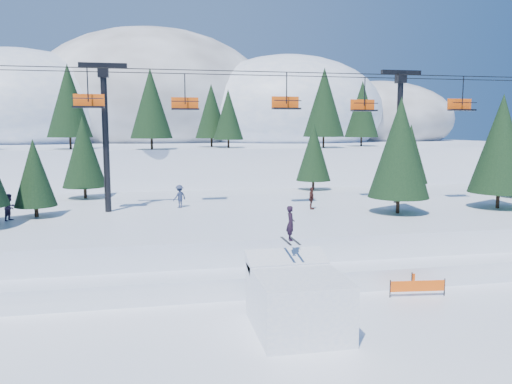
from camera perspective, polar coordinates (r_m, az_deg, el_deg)
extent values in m
plane|color=white|center=(20.72, 5.53, -16.50)|extent=(160.00, 160.00, 0.00)
cube|color=white|center=(37.24, -2.49, -3.71)|extent=(70.00, 22.00, 2.50)
cube|color=white|center=(27.83, 0.72, -8.98)|extent=(70.00, 6.00, 1.10)
cube|color=white|center=(86.48, -7.60, 3.67)|extent=(110.00, 60.00, 6.00)
ellipsoid|color=white|center=(92.93, -25.56, 8.49)|extent=(36.00, 32.40, 19.80)
ellipsoid|color=#605B59|center=(96.26, -11.72, 10.06)|extent=(44.00, 39.60, 26.40)
ellipsoid|color=white|center=(91.28, 3.72, 9.19)|extent=(34.00, 30.60, 19.72)
ellipsoid|color=#605B59|center=(103.75, 13.67, 8.06)|extent=(30.00, 27.00, 15.00)
cylinder|color=black|center=(57.27, -11.82, 5.41)|extent=(0.26, 0.26, 1.25)
cone|color=#193317|center=(57.31, -11.94, 9.89)|extent=(4.66, 4.66, 7.71)
cylinder|color=black|center=(61.37, -3.17, 5.54)|extent=(0.26, 0.26, 0.99)
cone|color=#193317|center=(61.36, -3.19, 8.84)|extent=(3.67, 3.67, 6.07)
cylinder|color=black|center=(61.74, 7.71, 5.66)|extent=(0.26, 0.26, 1.35)
cone|color=#193317|center=(61.80, 7.79, 10.12)|extent=(5.00, 5.00, 8.27)
cylinder|color=black|center=(61.16, -20.44, 5.26)|extent=(0.26, 0.26, 1.35)
cone|color=#193317|center=(61.22, -20.64, 9.76)|extent=(5.00, 5.00, 8.27)
cylinder|color=black|center=(68.46, 11.93, 5.66)|extent=(0.26, 0.26, 1.20)
cone|color=#193317|center=(68.49, 12.03, 9.26)|extent=(4.47, 4.47, 7.40)
cylinder|color=black|center=(64.43, -5.09, 5.66)|extent=(0.26, 0.26, 1.12)
cone|color=#193317|center=(64.44, -5.13, 9.20)|extent=(4.14, 4.14, 6.85)
cube|color=white|center=(21.20, 4.79, -12.41)|extent=(3.57, 4.41, 2.41)
cube|color=white|center=(22.57, 3.48, -7.84)|extent=(3.57, 1.54, 0.86)
imported|color=black|center=(21.93, 3.96, -3.58)|extent=(0.41, 0.59, 1.54)
cube|color=black|center=(22.04, 3.44, -5.60)|extent=(0.11, 1.65, 0.03)
cube|color=black|center=(22.14, 4.45, -5.55)|extent=(0.11, 1.65, 0.03)
cylinder|color=black|center=(36.31, -16.79, 5.64)|extent=(0.44, 0.44, 10.00)
cube|color=black|center=(36.54, -17.10, 13.65)|extent=(3.20, 0.35, 0.35)
cube|color=black|center=(36.49, -17.07, 12.95)|extent=(0.70, 0.70, 0.70)
cylinder|color=black|center=(40.64, 15.99, 5.81)|extent=(0.44, 0.44, 10.00)
cube|color=black|center=(40.85, 16.24, 12.97)|extent=(3.20, 0.35, 0.35)
cube|color=black|center=(40.81, 16.22, 12.35)|extent=(0.70, 0.70, 0.70)
cylinder|color=black|center=(35.96, 0.95, 13.59)|extent=(46.00, 0.06, 0.06)
cylinder|color=black|center=(38.30, 0.17, 13.21)|extent=(46.00, 0.06, 0.06)
cylinder|color=black|center=(35.32, -18.69, 11.54)|extent=(0.08, 0.08, 2.20)
cube|color=black|center=(35.23, -18.59, 9.19)|extent=(2.00, 0.75, 0.12)
cube|color=#FF570D|center=(35.63, -18.55, 9.89)|extent=(2.00, 0.10, 0.85)
cylinder|color=black|center=(34.91, -18.70, 10.11)|extent=(2.00, 0.06, 0.06)
cylinder|color=black|center=(37.51, -8.13, 11.57)|extent=(0.08, 0.08, 2.20)
cube|color=black|center=(37.42, -8.09, 9.36)|extent=(2.00, 0.75, 0.12)
cube|color=#FF570D|center=(37.82, -8.14, 10.02)|extent=(2.00, 0.10, 0.85)
cylinder|color=black|center=(37.10, -8.07, 10.23)|extent=(2.00, 0.06, 0.06)
cylinder|color=black|center=(36.24, 3.52, 11.79)|extent=(0.08, 0.08, 2.20)
cube|color=black|center=(36.15, 3.50, 9.49)|extent=(2.00, 0.75, 0.12)
cube|color=#FF570D|center=(36.54, 3.35, 10.18)|extent=(2.00, 0.10, 0.85)
cylinder|color=black|center=(35.84, 3.65, 10.39)|extent=(2.00, 0.06, 0.06)
cylinder|color=black|center=(40.78, 12.32, 11.13)|extent=(0.08, 0.08, 2.20)
cube|color=black|center=(40.71, 12.26, 9.09)|extent=(2.00, 0.75, 0.12)
cube|color=#FF570D|center=(41.07, 12.06, 9.71)|extent=(2.00, 0.10, 0.85)
cylinder|color=black|center=(40.41, 12.48, 9.88)|extent=(2.00, 0.06, 0.06)
cylinder|color=black|center=(42.00, 22.57, 10.63)|extent=(0.08, 0.08, 2.20)
cube|color=black|center=(41.93, 22.47, 8.66)|extent=(2.00, 0.75, 0.12)
cube|color=#FF570D|center=(42.26, 22.21, 9.26)|extent=(2.00, 0.10, 0.85)
cylinder|color=black|center=(41.66, 22.78, 9.41)|extent=(2.00, 0.06, 0.06)
cylinder|color=black|center=(40.84, 25.90, -0.86)|extent=(0.26, 0.26, 1.17)
cone|color=#193317|center=(40.52, 26.23, 4.98)|extent=(4.33, 4.33, 7.16)
cylinder|color=black|center=(48.04, 17.08, 0.49)|extent=(0.26, 0.26, 0.87)
cone|color=#193317|center=(47.79, 17.22, 4.19)|extent=(3.23, 3.23, 5.35)
cylinder|color=black|center=(44.34, -18.93, -0.06)|extent=(0.26, 0.26, 0.96)
cone|color=#193317|center=(44.06, -19.11, 4.38)|extent=(3.58, 3.58, 5.91)
cylinder|color=black|center=(48.19, 6.55, 0.80)|extent=(0.26, 0.26, 0.89)
cone|color=#193317|center=(47.94, 6.60, 4.57)|extent=(3.30, 3.30, 5.46)
cylinder|color=black|center=(36.18, -23.80, -2.06)|extent=(0.26, 0.26, 0.73)
cone|color=#193317|center=(35.88, -24.01, 2.04)|extent=(2.70, 2.70, 4.47)
cylinder|color=black|center=(35.94, 15.90, -1.46)|extent=(0.26, 0.26, 1.12)
cone|color=#193317|center=(35.58, 16.12, 4.91)|extent=(4.15, 4.15, 6.86)
imported|color=navy|center=(37.34, -8.73, -0.49)|extent=(1.26, 1.17, 1.70)
imported|color=#2B2039|center=(35.44, -26.30, -1.57)|extent=(0.91, 1.02, 1.72)
imported|color=#1F3C2B|center=(45.97, 16.07, 0.69)|extent=(0.62, 0.85, 1.60)
imported|color=#482420|center=(36.38, 6.36, -0.72)|extent=(0.77, 1.03, 1.62)
cylinder|color=black|center=(26.03, 15.08, -10.63)|extent=(0.06, 0.06, 0.90)
cylinder|color=black|center=(27.10, 20.74, -10.14)|extent=(0.06, 0.06, 0.90)
cube|color=#FF570D|center=(26.50, 17.98, -10.19)|extent=(2.79, 0.34, 0.55)
cylinder|color=black|center=(27.62, 17.38, -9.67)|extent=(0.06, 0.06, 0.90)
cylinder|color=black|center=(29.49, 21.51, -8.76)|extent=(0.06, 0.06, 0.90)
cube|color=#FF570D|center=(28.51, 19.52, -9.01)|extent=(2.74, 0.66, 0.55)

